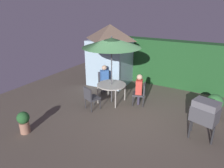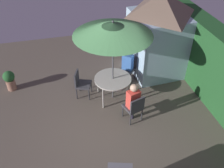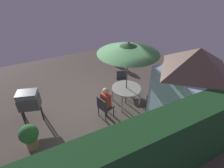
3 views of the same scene
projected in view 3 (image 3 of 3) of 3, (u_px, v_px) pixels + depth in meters
The scene contains 13 objects.
ground_plane at pixel (103, 103), 7.43m from camera, with size 11.00×11.00×0.00m, color brown.
hedge_backdrop at pixel (163, 151), 4.22m from camera, with size 6.62×0.70×2.18m.
garden_shed at pixel (189, 90), 5.64m from camera, with size 2.02×1.87×2.89m.
patio_table at pixel (126, 89), 7.04m from camera, with size 1.15×1.15×0.77m.
patio_umbrella at pixel (128, 48), 6.09m from camera, with size 2.20×2.20×2.66m.
bbq_grill at pixel (29, 101), 6.19m from camera, with size 0.81×0.68×1.20m.
chair_near_shed at pixel (104, 106), 6.45m from camera, with size 0.58×0.58×0.90m.
chair_far_side at pixel (155, 98), 6.87m from camera, with size 0.65×0.65×0.90m.
chair_toward_hedge at pixel (122, 79), 7.98m from camera, with size 0.59×0.59×0.90m.
potted_plant_by_shed at pixel (29, 136), 5.28m from camera, with size 0.57×0.57×0.91m.
potted_plant_by_grill at pixel (116, 59), 10.07m from camera, with size 0.37×0.37×0.71m.
person_in_red at pixel (106, 99), 6.36m from camera, with size 0.33×0.40×1.26m.
person_in_blue at pixel (154, 92), 6.75m from camera, with size 0.41×0.41×1.26m.
Camera 3 is at (2.27, 5.32, 4.73)m, focal length 28.44 mm.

